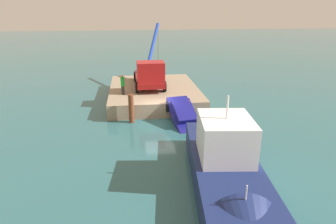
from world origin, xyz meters
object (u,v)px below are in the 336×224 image
object	(u,v)px
crane_truck	(150,74)
moored_yacht	(231,192)
salvaged_car	(184,116)
dock_worker	(123,84)

from	to	relation	value
crane_truck	moored_yacht	world-z (taller)	crane_truck
salvaged_car	moored_yacht	world-z (taller)	moored_yacht
dock_worker	salvaged_car	distance (m)	6.98
crane_truck	salvaged_car	bearing A→B (deg)	18.04
moored_yacht	crane_truck	bearing A→B (deg)	-171.15
dock_worker	moored_yacht	bearing A→B (deg)	19.32
dock_worker	salvaged_car	xyz separation A→B (m)	(4.79, 4.84, -1.54)
crane_truck	salvaged_car	world-z (taller)	crane_truck
crane_truck	dock_worker	distance (m)	3.33
crane_truck	dock_worker	xyz separation A→B (m)	(1.99, -2.63, -0.47)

